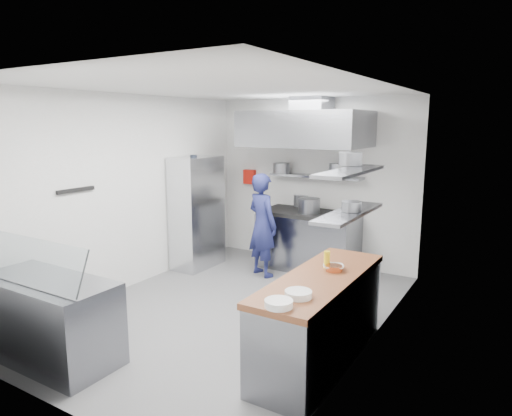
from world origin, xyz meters
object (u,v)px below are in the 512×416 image
Objects in this scene: display_case at (49,320)px; chef at (262,225)px; gas_range at (308,242)px; wire_rack at (197,213)px.

chef is at bearing 81.45° from display_case.
chef is at bearing -124.19° from gas_range.
gas_range is at bearing 76.51° from display_case.
chef is 3.47m from display_case.
gas_range is 0.86× the size of wire_rack.
gas_range is 0.91m from chef.
chef reaches higher than gas_range.
wire_rack is at bearing 101.31° from display_case.
wire_rack reaches higher than gas_range.
display_case is (-0.51, -3.41, -0.39)m from chef.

